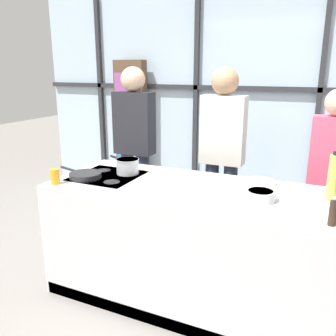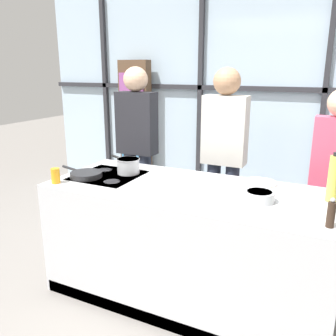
{
  "view_description": "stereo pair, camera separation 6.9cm",
  "coord_description": "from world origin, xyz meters",
  "px_view_note": "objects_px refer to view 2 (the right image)",
  "views": [
    {
      "loc": [
        0.9,
        -2.36,
        1.78
      ],
      "look_at": [
        -0.22,
        0.1,
        1.02
      ],
      "focal_mm": 38.0,
      "sensor_mm": 36.0,
      "label": 1
    },
    {
      "loc": [
        0.96,
        -2.33,
        1.78
      ],
      "look_at": [
        -0.22,
        0.1,
        1.02
      ],
      "focal_mm": 38.0,
      "sensor_mm": 36.0,
      "label": 2
    }
  ],
  "objects_px": {
    "juice_glass_near": "(56,176)",
    "saucepan": "(128,165)",
    "oil_bottle": "(333,178)",
    "pepper_grinder": "(331,214)",
    "spectator_center_right": "(333,170)",
    "white_plate": "(259,183)",
    "spectator_far_left": "(137,140)",
    "mixing_bowl": "(259,196)",
    "frying_pan": "(86,174)",
    "spectator_center_left": "(224,149)"
  },
  "relations": [
    {
      "from": "juice_glass_near",
      "to": "saucepan",
      "type": "bearing_deg",
      "value": 52.62
    },
    {
      "from": "oil_bottle",
      "to": "pepper_grinder",
      "type": "relative_size",
      "value": 1.92
    },
    {
      "from": "spectator_center_right",
      "to": "white_plate",
      "type": "xyz_separation_m",
      "value": [
        -0.5,
        -0.54,
        -0.02
      ]
    },
    {
      "from": "spectator_far_left",
      "to": "oil_bottle",
      "type": "bearing_deg",
      "value": 159.57
    },
    {
      "from": "pepper_grinder",
      "to": "spectator_center_right",
      "type": "bearing_deg",
      "value": 90.83
    },
    {
      "from": "pepper_grinder",
      "to": "saucepan",
      "type": "bearing_deg",
      "value": 165.25
    },
    {
      "from": "spectator_far_left",
      "to": "mixing_bowl",
      "type": "relative_size",
      "value": 8.84
    },
    {
      "from": "white_plate",
      "to": "mixing_bowl",
      "type": "xyz_separation_m",
      "value": [
        0.08,
        -0.39,
        0.03
      ]
    },
    {
      "from": "mixing_bowl",
      "to": "pepper_grinder",
      "type": "xyz_separation_m",
      "value": [
        0.44,
        -0.23,
        0.04
      ]
    },
    {
      "from": "oil_bottle",
      "to": "pepper_grinder",
      "type": "xyz_separation_m",
      "value": [
        0.01,
        -0.45,
        -0.08
      ]
    },
    {
      "from": "frying_pan",
      "to": "spectator_far_left",
      "type": "bearing_deg",
      "value": 95.81
    },
    {
      "from": "frying_pan",
      "to": "oil_bottle",
      "type": "bearing_deg",
      "value": 8.65
    },
    {
      "from": "spectator_far_left",
      "to": "saucepan",
      "type": "height_order",
      "value": "spectator_far_left"
    },
    {
      "from": "spectator_far_left",
      "to": "saucepan",
      "type": "relative_size",
      "value": 5.31
    },
    {
      "from": "spectator_center_left",
      "to": "oil_bottle",
      "type": "relative_size",
      "value": 5.34
    },
    {
      "from": "white_plate",
      "to": "oil_bottle",
      "type": "height_order",
      "value": "oil_bottle"
    },
    {
      "from": "spectator_far_left",
      "to": "white_plate",
      "type": "bearing_deg",
      "value": 159.02
    },
    {
      "from": "spectator_center_left",
      "to": "mixing_bowl",
      "type": "distance_m",
      "value": 1.08
    },
    {
      "from": "mixing_bowl",
      "to": "oil_bottle",
      "type": "bearing_deg",
      "value": 26.29
    },
    {
      "from": "saucepan",
      "to": "white_plate",
      "type": "bearing_deg",
      "value": 10.88
    },
    {
      "from": "pepper_grinder",
      "to": "juice_glass_near",
      "type": "bearing_deg",
      "value": -178.32
    },
    {
      "from": "saucepan",
      "to": "pepper_grinder",
      "type": "xyz_separation_m",
      "value": [
        1.59,
        -0.42,
        0.01
      ]
    },
    {
      "from": "spectator_center_left",
      "to": "saucepan",
      "type": "height_order",
      "value": "spectator_center_left"
    },
    {
      "from": "mixing_bowl",
      "to": "pepper_grinder",
      "type": "bearing_deg",
      "value": -27.78
    },
    {
      "from": "mixing_bowl",
      "to": "spectator_far_left",
      "type": "bearing_deg",
      "value": 148.08
    },
    {
      "from": "spectator_center_left",
      "to": "saucepan",
      "type": "distance_m",
      "value": 0.97
    },
    {
      "from": "white_plate",
      "to": "pepper_grinder",
      "type": "height_order",
      "value": "pepper_grinder"
    },
    {
      "from": "saucepan",
      "to": "frying_pan",
      "type": "bearing_deg",
      "value": -135.61
    },
    {
      "from": "juice_glass_near",
      "to": "frying_pan",
      "type": "bearing_deg",
      "value": 64.35
    },
    {
      "from": "saucepan",
      "to": "spectator_center_right",
      "type": "bearing_deg",
      "value": 25.53
    },
    {
      "from": "saucepan",
      "to": "oil_bottle",
      "type": "bearing_deg",
      "value": 1.08
    },
    {
      "from": "frying_pan",
      "to": "oil_bottle",
      "type": "distance_m",
      "value": 1.86
    },
    {
      "from": "spectator_center_left",
      "to": "frying_pan",
      "type": "height_order",
      "value": "spectator_center_left"
    },
    {
      "from": "frying_pan",
      "to": "juice_glass_near",
      "type": "height_order",
      "value": "juice_glass_near"
    },
    {
      "from": "spectator_center_left",
      "to": "mixing_bowl",
      "type": "height_order",
      "value": "spectator_center_left"
    },
    {
      "from": "spectator_center_right",
      "to": "frying_pan",
      "type": "xyz_separation_m",
      "value": [
        -1.82,
        -1.0,
        -0.0
      ]
    },
    {
      "from": "saucepan",
      "to": "mixing_bowl",
      "type": "relative_size",
      "value": 1.66
    },
    {
      "from": "spectator_far_left",
      "to": "mixing_bowl",
      "type": "height_order",
      "value": "spectator_far_left"
    },
    {
      "from": "mixing_bowl",
      "to": "pepper_grinder",
      "type": "distance_m",
      "value": 0.5
    },
    {
      "from": "spectator_far_left",
      "to": "juice_glass_near",
      "type": "relative_size",
      "value": 15.26
    },
    {
      "from": "oil_bottle",
      "to": "mixing_bowl",
      "type": "bearing_deg",
      "value": -153.71
    },
    {
      "from": "spectator_center_left",
      "to": "juice_glass_near",
      "type": "height_order",
      "value": "spectator_center_left"
    },
    {
      "from": "saucepan",
      "to": "mixing_bowl",
      "type": "xyz_separation_m",
      "value": [
        1.14,
        -0.18,
        -0.03
      ]
    },
    {
      "from": "pepper_grinder",
      "to": "mixing_bowl",
      "type": "bearing_deg",
      "value": 152.22
    },
    {
      "from": "mixing_bowl",
      "to": "white_plate",
      "type": "bearing_deg",
      "value": 101.45
    },
    {
      "from": "spectator_center_left",
      "to": "white_plate",
      "type": "height_order",
      "value": "spectator_center_left"
    },
    {
      "from": "spectator_far_left",
      "to": "spectator_center_right",
      "type": "relative_size",
      "value": 1.11
    },
    {
      "from": "white_plate",
      "to": "pepper_grinder",
      "type": "xyz_separation_m",
      "value": [
        0.52,
        -0.62,
        0.07
      ]
    },
    {
      "from": "mixing_bowl",
      "to": "pepper_grinder",
      "type": "height_order",
      "value": "pepper_grinder"
    },
    {
      "from": "saucepan",
      "to": "mixing_bowl",
      "type": "bearing_deg",
      "value": -9.16
    }
  ]
}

